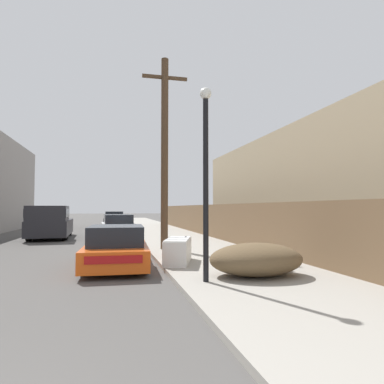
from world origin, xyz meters
The scene contains 11 objects.
sidewalk_curb centered at (5.30, 23.50, 0.06)m, with size 4.20×63.00×0.12m, color #9E998E.
discarded_fridge centered at (3.72, 7.98, 0.47)m, with size 1.16×1.91×0.73m.
parked_sports_car_red centered at (1.97, 8.38, 0.55)m, with size 1.91×4.23×1.21m.
car_parked_mid centered at (2.23, 19.13, 0.62)m, with size 2.04×4.40×1.33m.
car_parked_far centered at (2.17, 30.10, 0.65)m, with size 1.91×4.26×1.40m.
pickup_truck centered at (-1.47, 18.51, 0.91)m, with size 2.29×5.40×1.83m.
utility_pole centered at (3.84, 11.43, 4.02)m, with size 1.80×0.28×7.55m.
street_lamp centered at (3.81, 5.34, 2.62)m, with size 0.26×0.26×4.26m.
brush_pile centered at (5.14, 5.67, 0.50)m, with size 2.25×1.63×0.77m.
wooden_fence centered at (7.25, 16.60, 1.01)m, with size 0.08×31.95×1.78m, color brown.
building_right_house centered at (12.21, 10.99, 2.66)m, with size 6.00×23.05×5.31m, color tan.
Camera 1 is at (1.79, -1.86, 1.71)m, focal length 32.00 mm.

